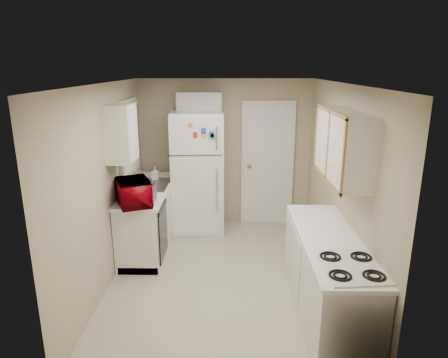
{
  "coord_description": "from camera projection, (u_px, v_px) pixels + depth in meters",
  "views": [
    {
      "loc": [
        0.07,
        -4.57,
        2.59
      ],
      "look_at": [
        0.0,
        0.5,
        1.15
      ],
      "focal_mm": 32.0,
      "sensor_mm": 36.0,
      "label": 1
    }
  ],
  "objects": [
    {
      "name": "dishwasher",
      "position": [
        163.0,
        231.0,
        5.27
      ],
      "size": [
        0.03,
        0.58,
        0.72
      ],
      "primitive_type": "cube",
      "color": "black",
      "rests_on": "floor"
    },
    {
      "name": "right_counter",
      "position": [
        327.0,
        277.0,
        4.19
      ],
      "size": [
        0.6,
        2.0,
        0.9
      ],
      "primitive_type": "cube",
      "color": "silver",
      "rests_on": "floor"
    },
    {
      "name": "wall_left",
      "position": [
        107.0,
        186.0,
        4.79
      ],
      "size": [
        3.8,
        3.8,
        0.0
      ],
      "primitive_type": "plane",
      "color": "tan",
      "rests_on": "floor"
    },
    {
      "name": "left_counter",
      "position": [
        150.0,
        217.0,
        5.86
      ],
      "size": [
        0.6,
        1.8,
        0.9
      ],
      "primitive_type": "cube",
      "color": "silver",
      "rests_on": "floor"
    },
    {
      "name": "interior_door",
      "position": [
        267.0,
        164.0,
        6.6
      ],
      "size": [
        0.86,
        0.06,
        2.08
      ],
      "primitive_type": "cube",
      "color": "white",
      "rests_on": "floor"
    },
    {
      "name": "sink",
      "position": [
        150.0,
        187.0,
        5.89
      ],
      "size": [
        0.54,
        0.74,
        0.16
      ],
      "primitive_type": "cube",
      "color": "gray",
      "rests_on": "left_counter"
    },
    {
      "name": "ceiling",
      "position": [
        223.0,
        84.0,
        4.44
      ],
      "size": [
        3.8,
        3.8,
        0.0
      ],
      "primitive_type": "plane",
      "color": "white",
      "rests_on": "floor"
    },
    {
      "name": "floor",
      "position": [
        223.0,
        276.0,
        5.1
      ],
      "size": [
        3.8,
        3.8,
        0.0
      ],
      "primitive_type": "plane",
      "color": "beige",
      "rests_on": "ground"
    },
    {
      "name": "window_blinds",
      "position": [
        129.0,
        138.0,
        5.69
      ],
      "size": [
        0.1,
        0.98,
        1.08
      ],
      "primitive_type": "cube",
      "color": "silver",
      "rests_on": "wall_left"
    },
    {
      "name": "soap_bottle",
      "position": [
        155.0,
        173.0,
        6.11
      ],
      "size": [
        0.11,
        0.11,
        0.2
      ],
      "primitive_type": "imported",
      "rotation": [
        0.0,
        0.0,
        -0.17
      ],
      "color": "white",
      "rests_on": "left_counter"
    },
    {
      "name": "stove",
      "position": [
        346.0,
        318.0,
        3.61
      ],
      "size": [
        0.58,
        0.69,
        0.79
      ],
      "primitive_type": "cube",
      "rotation": [
        0.0,
        0.0,
        0.09
      ],
      "color": "white",
      "rests_on": "floor"
    },
    {
      "name": "cabinet_over_fridge",
      "position": [
        200.0,
        105.0,
        6.24
      ],
      "size": [
        0.7,
        0.3,
        0.4
      ],
      "primitive_type": "cube",
      "color": "silver",
      "rests_on": "wall_back"
    },
    {
      "name": "refrigerator",
      "position": [
        198.0,
        172.0,
        6.32
      ],
      "size": [
        0.84,
        0.82,
        1.93
      ],
      "primitive_type": "cube",
      "rotation": [
        0.0,
        0.0,
        0.06
      ],
      "color": "white",
      "rests_on": "floor"
    },
    {
      "name": "wall_front",
      "position": [
        219.0,
        261.0,
        2.95
      ],
      "size": [
        2.8,
        2.8,
        0.0
      ],
      "primitive_type": "plane",
      "color": "tan",
      "rests_on": "floor"
    },
    {
      "name": "upper_cabinet_left",
      "position": [
        121.0,
        133.0,
        4.84
      ],
      "size": [
        0.3,
        0.45,
        0.7
      ],
      "primitive_type": "cube",
      "color": "silver",
      "rests_on": "wall_left"
    },
    {
      "name": "upper_cabinet_right",
      "position": [
        344.0,
        145.0,
        4.11
      ],
      "size": [
        0.3,
        1.2,
        0.7
      ],
      "primitive_type": "cube",
      "color": "silver",
      "rests_on": "wall_right"
    },
    {
      "name": "microwave",
      "position": [
        134.0,
        193.0,
        5.02
      ],
      "size": [
        0.65,
        0.52,
        0.38
      ],
      "primitive_type": "imported",
      "rotation": [
        0.0,
        0.0,
        1.98
      ],
      "color": "#84000B",
      "rests_on": "left_counter"
    },
    {
      "name": "wall_back",
      "position": [
        225.0,
        153.0,
        6.6
      ],
      "size": [
        2.8,
        2.8,
        0.0
      ],
      "primitive_type": "plane",
      "color": "tan",
      "rests_on": "floor"
    },
    {
      "name": "wall_right",
      "position": [
        341.0,
        187.0,
        4.75
      ],
      "size": [
        3.8,
        3.8,
        0.0
      ],
      "primitive_type": "plane",
      "color": "tan",
      "rests_on": "floor"
    }
  ]
}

